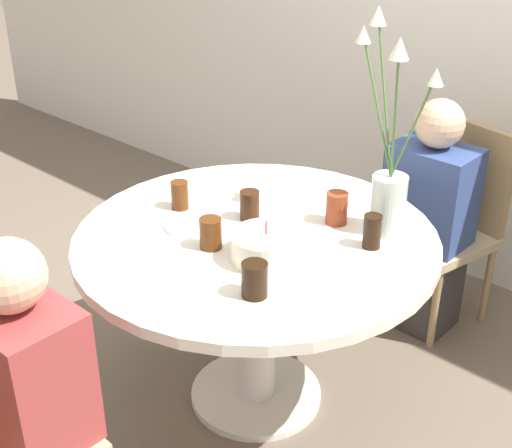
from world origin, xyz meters
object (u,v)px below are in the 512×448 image
at_px(side_plate, 189,226).
at_px(person_woman, 427,225).
at_px(drink_glass_0, 211,233).
at_px(flower_vase, 389,174).
at_px(person_boy, 34,413).
at_px(chair_right_flank, 453,215).
at_px(drink_glass_1, 255,280).
at_px(drink_glass_3, 372,231).
at_px(drink_glass_4, 250,205).
at_px(birthday_cake, 266,247).
at_px(drink_glass_2, 180,195).
at_px(drink_glass_5, 337,208).

relative_size(side_plate, person_woman, 0.16).
bearing_deg(drink_glass_0, person_woman, 76.59).
height_order(flower_vase, person_boy, flower_vase).
bearing_deg(person_woman, chair_right_flank, 77.22).
height_order(drink_glass_1, drink_glass_3, drink_glass_3).
height_order(drink_glass_0, drink_glass_4, drink_glass_4).
distance_m(drink_glass_0, person_woman, 1.10).
distance_m(person_woman, person_boy, 1.77).
bearing_deg(person_boy, drink_glass_3, 70.18).
distance_m(birthday_cake, flower_vase, 0.49).
height_order(drink_glass_3, person_boy, person_boy).
relative_size(side_plate, drink_glass_0, 1.61).
bearing_deg(drink_glass_4, birthday_cake, -37.08).
distance_m(side_plate, person_woman, 1.09).
bearing_deg(chair_right_flank, person_woman, -90.00).
bearing_deg(birthday_cake, side_plate, -177.72).
bearing_deg(drink_glass_1, side_plate, 159.99).
relative_size(drink_glass_2, drink_glass_4, 0.98).
distance_m(side_plate, person_boy, 0.82).
relative_size(flower_vase, person_woman, 0.71).
xyz_separation_m(drink_glass_5, person_woman, (0.04, 0.61, -0.29)).
bearing_deg(side_plate, person_boy, -77.76).
distance_m(drink_glass_2, person_boy, 0.95).
height_order(drink_glass_2, drink_glass_4, drink_glass_4).
xyz_separation_m(flower_vase, drink_glass_5, (-0.16, -0.06, -0.16)).
bearing_deg(drink_glass_5, flower_vase, 21.53).
relative_size(chair_right_flank, side_plate, 5.14).
relative_size(drink_glass_3, person_boy, 0.11).
xyz_separation_m(drink_glass_0, drink_glass_2, (-0.30, 0.13, -0.00)).
bearing_deg(person_woman, drink_glass_3, -77.64).
height_order(birthday_cake, drink_glass_4, birthday_cake).
distance_m(birthday_cake, side_plate, 0.35).
distance_m(drink_glass_0, drink_glass_3, 0.54).
height_order(person_woman, person_boy, same).
distance_m(drink_glass_3, person_woman, 0.75).
bearing_deg(drink_glass_0, drink_glass_1, -21.35).
bearing_deg(birthday_cake, drink_glass_2, 171.99).
bearing_deg(person_boy, drink_glass_5, 80.22).
distance_m(birthday_cake, drink_glass_2, 0.49).
relative_size(chair_right_flank, drink_glass_0, 8.30).
height_order(chair_right_flank, flower_vase, flower_vase).
bearing_deg(drink_glass_3, person_woman, 102.36).
distance_m(side_plate, drink_glass_1, 0.50).
height_order(side_plate, drink_glass_5, drink_glass_5).
bearing_deg(side_plate, chair_right_flank, 68.73).
xyz_separation_m(chair_right_flank, flower_vase, (0.08, -0.70, 0.45)).
xyz_separation_m(drink_glass_1, drink_glass_5, (-0.10, 0.54, 0.00)).
xyz_separation_m(chair_right_flank, side_plate, (-0.44, -1.14, 0.24)).
relative_size(drink_glass_3, drink_glass_5, 1.01).
xyz_separation_m(flower_vase, drink_glass_1, (-0.06, -0.61, -0.16)).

